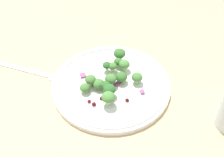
{
  "coord_description": "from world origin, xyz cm",
  "views": [
    {
      "loc": [
        -45.68,
        -4.18,
        46.63
      ],
      "look_at": [
        -1.49,
        -0.19,
        2.7
      ],
      "focal_mm": 44.28,
      "sensor_mm": 36.0,
      "label": 1
    }
  ],
  "objects": [
    {
      "name": "dressing_pool",
      "position": [
        -1.49,
        -0.19,
        1.3
      ],
      "size": [
        15.81,
        15.81,
        0.2
      ],
      "primitive_type": "cylinder",
      "color": "white",
      "rests_on": "plate"
    },
    {
      "name": "onion_bit_1",
      "position": [
        -3.96,
        -7.1,
        1.6
      ],
      "size": [
        1.36,
        1.25,
        0.48
      ],
      "primitive_type": "cube",
      "rotation": [
        0.0,
        0.0,
        1.91
      ],
      "color": "#934C84",
      "rests_on": "plate"
    },
    {
      "name": "cranberry_2",
      "position": [
        -2.83,
        4.26,
        1.74
      ],
      "size": [
        0.77,
        0.77,
        0.77
      ],
      "primitive_type": "sphere",
      "color": "maroon",
      "rests_on": "plate"
    },
    {
      "name": "broccoli_floret_1",
      "position": [
        6.42,
        -1.34,
        3.54
      ],
      "size": [
        2.92,
        2.92,
        2.96
      ],
      "color": "#ADD18E",
      "rests_on": "plate"
    },
    {
      "name": "broccoli_floret_5",
      "position": [
        -3.03,
        4.46,
        3.43
      ],
      "size": [
        2.46,
        2.46,
        2.49
      ],
      "color": "#8EB77A",
      "rests_on": "plate"
    },
    {
      "name": "cranberry_3",
      "position": [
        -7.8,
        4.13,
        1.67
      ],
      "size": [
        0.77,
        0.77,
        0.77
      ],
      "primitive_type": "sphere",
      "color": "maroon",
      "rests_on": "plate"
    },
    {
      "name": "cranberry_0",
      "position": [
        -6.71,
        1.6,
        1.67
      ],
      "size": [
        0.84,
        0.84,
        0.84
      ],
      "primitive_type": "sphere",
      "color": "#4C0A14",
      "rests_on": "plate"
    },
    {
      "name": "broccoli_floret_2",
      "position": [
        -2.43,
        0.26,
        3.5
      ],
      "size": [
        2.59,
        2.59,
        2.62
      ],
      "color": "#8EB77A",
      "rests_on": "plate"
    },
    {
      "name": "cranberry_5",
      "position": [
        -6.77,
        -3.93,
        1.68
      ],
      "size": [
        0.8,
        0.8,
        0.8
      ],
      "primitive_type": "sphere",
      "color": "#4C0A14",
      "rests_on": "plate"
    },
    {
      "name": "onion_bit_2",
      "position": [
        0.19,
        6.81,
        1.69
      ],
      "size": [
        1.78,
        1.71,
        0.37
      ],
      "primitive_type": "cube",
      "rotation": [
        0.0,
        0.0,
        0.41
      ],
      "color": "#934C84",
      "rests_on": "plate"
    },
    {
      "name": "ground_plane",
      "position": [
        0.0,
        0.0,
        -1.0
      ],
      "size": [
        180.0,
        180.0,
        2.0
      ],
      "primitive_type": "cube",
      "color": "tan"
    },
    {
      "name": "fork",
      "position": [
        1.55,
        19.22,
        0.25
      ],
      "size": [
        6.2,
        18.49,
        0.5
      ],
      "color": "silver",
      "rests_on": "ground_plane"
    },
    {
      "name": "broccoli_floret_13",
      "position": [
        -3.54,
        2.66,
        2.81
      ],
      "size": [
        2.58,
        2.58,
        2.61
      ],
      "color": "#ADD18E",
      "rests_on": "plate"
    },
    {
      "name": "broccoli_floret_11",
      "position": [
        -4.91,
        5.48,
        2.68
      ],
      "size": [
        2.23,
        2.23,
        2.25
      ],
      "color": "#ADD18E",
      "rests_on": "plate"
    },
    {
      "name": "onion_bit_0",
      "position": [
        -2.1,
        -1.24,
        1.65
      ],
      "size": [
        1.57,
        1.59,
        0.43
      ],
      "primitive_type": "cube",
      "rotation": [
        0.0,
        0.0,
        2.2
      ],
      "color": "#843D75",
      "rests_on": "plate"
    },
    {
      "name": "broccoli_floret_7",
      "position": [
        -5.59,
        0.28,
        3.34
      ],
      "size": [
        2.72,
        2.72,
        2.76
      ],
      "color": "#9EC684",
      "rests_on": "plate"
    },
    {
      "name": "cranberry_4",
      "position": [
        -1.74,
        -2.25,
        2.16
      ],
      "size": [
        0.79,
        0.79,
        0.79
      ],
      "primitive_type": "sphere",
      "color": "maroon",
      "rests_on": "plate"
    },
    {
      "name": "broccoli_floret_4",
      "position": [
        2.24,
        -0.24,
        3.04
      ],
      "size": [
        2.12,
        2.12,
        2.14
      ],
      "color": "#ADD18E",
      "rests_on": "plate"
    },
    {
      "name": "plate",
      "position": [
        -1.49,
        -0.19,
        0.86
      ],
      "size": [
        27.25,
        27.25,
        1.7
      ],
      "color": "white",
      "rests_on": "ground_plane"
    },
    {
      "name": "broccoli_floret_6",
      "position": [
        2.26,
        1.37,
        3.21
      ],
      "size": [
        1.99,
        1.99,
        2.02
      ],
      "color": "#ADD18E",
      "rests_on": "plate"
    },
    {
      "name": "broccoli_floret_10",
      "position": [
        -8.07,
        0.06,
        3.67
      ],
      "size": [
        2.83,
        2.83,
        2.86
      ],
      "color": "#ADD18E",
      "rests_on": "plate"
    },
    {
      "name": "broccoli_floret_8",
      "position": [
        -3.99,
        0.86,
        2.89
      ],
      "size": [
        2.35,
        2.35,
        2.37
      ],
      "color": "#8EB77A",
      "rests_on": "plate"
    },
    {
      "name": "broccoli_floret_0",
      "position": [
        -1.1,
        -2.27,
        2.99
      ],
      "size": [
        2.7,
        2.7,
        2.73
      ],
      "color": "#8EB77A",
      "rests_on": "plate"
    },
    {
      "name": "cranberry_1",
      "position": [
        -8.51,
        3.02,
        1.65
      ],
      "size": [
        0.9,
        0.9,
        0.9
      ],
      "primitive_type": "sphere",
      "color": "#4C0A14",
      "rests_on": "plate"
    },
    {
      "name": "broccoli_floret_3",
      "position": [
        4.12,
        -1.18,
        2.96
      ],
      "size": [
        2.06,
        2.06,
        2.08
      ],
      "color": "#9EC684",
      "rests_on": "plate"
    },
    {
      "name": "broccoli_floret_9",
      "position": [
        -1.02,
        -5.83,
        3.09
      ],
      "size": [
        2.49,
        2.49,
        2.53
      ],
      "color": "#ADD18E",
      "rests_on": "plate"
    },
    {
      "name": "broccoli_floret_12",
      "position": [
        2.88,
        -2.72,
        3.29
      ],
      "size": [
        2.58,
        2.58,
        2.62
      ],
      "color": "#8EB77A",
      "rests_on": "plate"
    }
  ]
}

